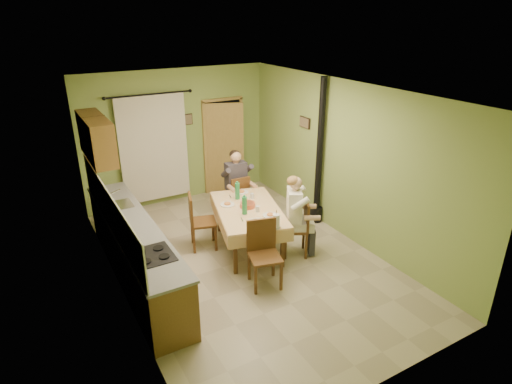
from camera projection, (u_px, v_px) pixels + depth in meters
floor at (246, 260)px, 7.15m from camera, size 4.00×6.00×0.01m
room_shell at (245, 157)px, 6.44m from camera, size 4.04×6.04×2.82m
kitchen_run at (135, 251)px, 6.50m from camera, size 0.64×3.64×1.56m
upper_cabinets at (96, 138)px, 6.91m from camera, size 0.35×1.40×0.70m
curtain at (154, 148)px, 8.72m from camera, size 1.70×0.07×2.22m
doorway at (224, 147)px, 9.53m from camera, size 0.96×0.34×2.15m
dining_table at (248, 228)px, 7.39m from camera, size 1.47×1.96×0.76m
tableware at (251, 207)px, 7.12m from camera, size 0.71×1.66×0.33m
chair_far at (237, 206)px, 8.45m from camera, size 0.39×0.39×0.94m
chair_near at (265, 267)px, 6.42m from camera, size 0.55×0.55×1.01m
chair_right at (296, 238)px, 7.24m from camera, size 0.55×0.55×0.96m
chair_left at (203, 232)px, 7.45m from camera, size 0.54×0.54×1.00m
man_far at (237, 178)px, 8.22m from camera, size 0.59×0.47×1.39m
man_right at (296, 207)px, 7.01m from camera, size 0.62×0.65×1.39m
stove_flue at (318, 172)px, 8.09m from camera, size 0.24×0.24×2.80m
picture_back at (188, 119)px, 8.95m from camera, size 0.19×0.03×0.23m
picture_right at (305, 122)px, 8.28m from camera, size 0.03×0.31×0.21m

